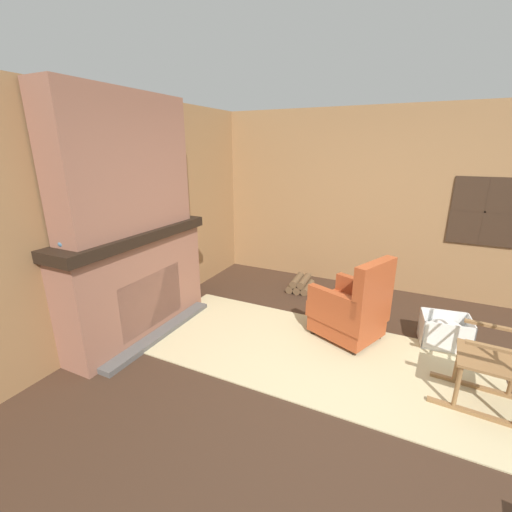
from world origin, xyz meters
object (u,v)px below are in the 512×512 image
at_px(laundry_basket, 445,331).
at_px(oil_lamp_vase, 63,239).
at_px(decorative_plate_on_mantel, 117,221).
at_px(armchair, 351,310).
at_px(firewood_stack, 300,284).
at_px(storage_case, 159,215).
at_px(rocking_chair, 498,360).

distance_m(laundry_basket, oil_lamp_vase, 3.94).
bearing_deg(decorative_plate_on_mantel, laundry_basket, 22.24).
distance_m(armchair, oil_lamp_vase, 2.96).
bearing_deg(firewood_stack, storage_case, -132.34).
xyz_separation_m(firewood_stack, laundry_basket, (1.90, -0.76, 0.08)).
distance_m(rocking_chair, laundry_basket, 0.98).
relative_size(laundry_basket, oil_lamp_vase, 2.32).
xyz_separation_m(laundry_basket, oil_lamp_vase, (-3.23, -1.96, 1.12)).
relative_size(storage_case, decorative_plate_on_mantel, 0.99).
bearing_deg(decorative_plate_on_mantel, rocking_chair, 7.06).
bearing_deg(rocking_chair, decorative_plate_on_mantel, 10.84).
distance_m(rocking_chair, storage_case, 3.64).
bearing_deg(rocking_chair, laundry_basket, -67.22).
bearing_deg(laundry_basket, firewood_stack, 158.20).
height_order(firewood_stack, storage_case, storage_case).
relative_size(firewood_stack, laundry_basket, 0.88).
xyz_separation_m(rocking_chair, oil_lamp_vase, (-3.54, -1.07, 0.85)).
height_order(storage_case, decorative_plate_on_mantel, decorative_plate_on_mantel).
relative_size(rocking_chair, laundry_basket, 2.58).
bearing_deg(storage_case, rocking_chair, -3.03).
distance_m(armchair, laundry_basket, 1.02).
relative_size(firewood_stack, storage_case, 1.88).
relative_size(armchair, oil_lamp_vase, 4.30).
height_order(rocking_chair, decorative_plate_on_mantel, decorative_plate_on_mantel).
bearing_deg(oil_lamp_vase, firewood_stack, 63.87).
relative_size(rocking_chair, firewood_stack, 2.95).
xyz_separation_m(armchair, decorative_plate_on_mantel, (-2.30, -1.01, 0.98)).
distance_m(firewood_stack, decorative_plate_on_mantel, 2.78).
bearing_deg(armchair, laundry_basket, -138.26).
distance_m(rocking_chair, decorative_plate_on_mantel, 3.70).
bearing_deg(laundry_basket, decorative_plate_on_mantel, -157.76).
height_order(firewood_stack, laundry_basket, laundry_basket).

